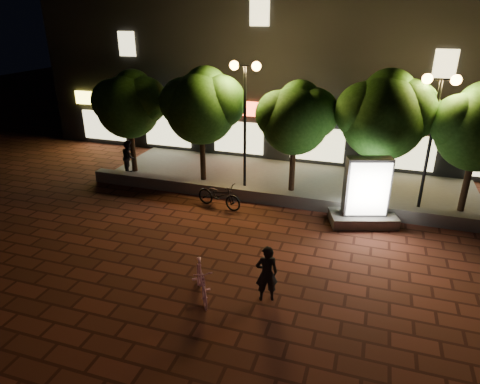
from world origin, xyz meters
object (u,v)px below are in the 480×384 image
at_px(tree_right, 386,113).
at_px(pedestrian, 129,157).
at_px(tree_mid, 297,116).
at_px(rider, 267,274).
at_px(ad_kiosk, 365,198).
at_px(tree_far_left, 130,102).
at_px(street_lamp_right, 436,108).
at_px(street_lamp_left, 245,93).
at_px(scooter_pink, 201,280).
at_px(tree_left, 203,104).
at_px(scooter_parked, 219,195).

distance_m(tree_right, pedestrian, 11.22).
relative_size(tree_mid, rider, 2.81).
bearing_deg(ad_kiosk, pedestrian, 170.48).
relative_size(tree_far_left, rider, 2.89).
bearing_deg(street_lamp_right, rider, -120.15).
relative_size(ad_kiosk, pedestrian, 1.62).
height_order(street_lamp_right, rider, street_lamp_right).
distance_m(tree_far_left, street_lamp_right, 12.47).
distance_m(tree_far_left, tree_mid, 7.50).
bearing_deg(street_lamp_left, scooter_pink, -81.10).
bearing_deg(tree_far_left, tree_mid, -0.00).
xyz_separation_m(tree_right, pedestrian, (-10.88, -0.40, -2.70)).
relative_size(street_lamp_left, pedestrian, 3.32).
distance_m(street_lamp_left, rider, 8.36).
bearing_deg(rider, ad_kiosk, -136.37).
xyz_separation_m(tree_left, tree_right, (7.30, 0.00, 0.12)).
distance_m(scooter_parked, pedestrian, 5.59).
height_order(rider, pedestrian, pedestrian).
bearing_deg(tree_right, tree_far_left, -180.00).
bearing_deg(tree_left, tree_far_left, -180.00).
xyz_separation_m(tree_far_left, street_lamp_right, (12.45, -0.26, 0.60)).
height_order(tree_right, scooter_pink, tree_right).
bearing_deg(scooter_parked, rider, -134.47).
distance_m(tree_left, street_lamp_left, 2.05).
distance_m(tree_far_left, street_lamp_left, 5.50).
bearing_deg(tree_right, street_lamp_left, -177.19).
bearing_deg(scooter_parked, pedestrian, 81.21).
distance_m(scooter_pink, pedestrian, 10.02).
bearing_deg(street_lamp_left, ad_kiosk, -20.80).
distance_m(tree_far_left, rider, 11.40).
distance_m(tree_mid, tree_right, 3.32).
distance_m(tree_right, scooter_parked, 6.92).
distance_m(tree_left, tree_right, 7.30).
distance_m(tree_far_left, tree_right, 10.81).
xyz_separation_m(street_lamp_right, ad_kiosk, (-1.98, -1.91, -2.89)).
bearing_deg(ad_kiosk, tree_right, 81.17).
height_order(tree_left, tree_right, tree_right).
relative_size(tree_left, street_lamp_left, 0.94).
distance_m(street_lamp_left, street_lamp_right, 7.00).
xyz_separation_m(tree_left, tree_mid, (4.00, -0.00, -0.23)).
relative_size(tree_right, rider, 3.17).
bearing_deg(scooter_pink, tree_right, 30.60).
relative_size(tree_mid, tree_right, 0.89).
relative_size(street_lamp_left, street_lamp_right, 1.04).
bearing_deg(scooter_parked, street_lamp_left, 4.13).
height_order(tree_far_left, tree_right, tree_right).
bearing_deg(pedestrian, street_lamp_right, -114.48).
bearing_deg(tree_mid, scooter_pink, -96.29).
height_order(tree_left, pedestrian, tree_left).
bearing_deg(tree_right, ad_kiosk, -98.83).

